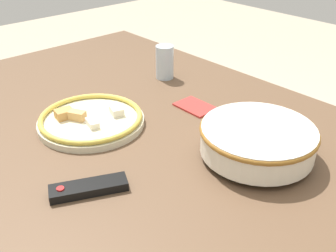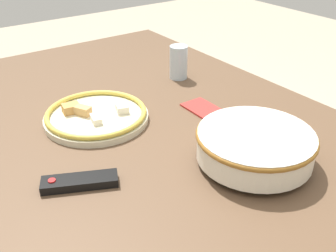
{
  "view_description": "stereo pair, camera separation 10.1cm",
  "coord_description": "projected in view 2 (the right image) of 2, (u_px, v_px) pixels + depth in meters",
  "views": [
    {
      "loc": [
        -0.75,
        0.6,
        1.28
      ],
      "look_at": [
        -0.1,
        0.01,
        0.78
      ],
      "focal_mm": 42.0,
      "sensor_mm": 36.0,
      "label": 1
    },
    {
      "loc": [
        -0.81,
        0.52,
        1.28
      ],
      "look_at": [
        -0.1,
        0.01,
        0.78
      ],
      "focal_mm": 42.0,
      "sensor_mm": 36.0,
      "label": 2
    }
  ],
  "objects": [
    {
      "name": "dining_table",
      "position": [
        153.0,
        145.0,
        1.14
      ],
      "size": [
        1.58,
        0.99,
        0.74
      ],
      "color": "brown",
      "rests_on": "ground_plane"
    },
    {
      "name": "food_plate",
      "position": [
        96.0,
        115.0,
        1.11
      ],
      "size": [
        0.29,
        0.29,
        0.04
      ],
      "color": "beige",
      "rests_on": "dining_table"
    },
    {
      "name": "drinking_glass",
      "position": [
        179.0,
        62.0,
        1.36
      ],
      "size": [
        0.06,
        0.06,
        0.12
      ],
      "color": "silver",
      "rests_on": "dining_table"
    },
    {
      "name": "tv_remote",
      "position": [
        80.0,
        182.0,
        0.86
      ],
      "size": [
        0.11,
        0.17,
        0.02
      ],
      "rotation": [
        0.0,
        0.0,
        5.84
      ],
      "color": "black",
      "rests_on": "dining_table"
    },
    {
      "name": "folded_napkin",
      "position": [
        202.0,
        108.0,
        1.18
      ],
      "size": [
        0.12,
        0.08,
        0.01
      ],
      "color": "#B2332D",
      "rests_on": "dining_table"
    },
    {
      "name": "noodle_bowl",
      "position": [
        255.0,
        145.0,
        0.92
      ],
      "size": [
        0.28,
        0.28,
        0.08
      ],
      "color": "silver",
      "rests_on": "dining_table"
    }
  ]
}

